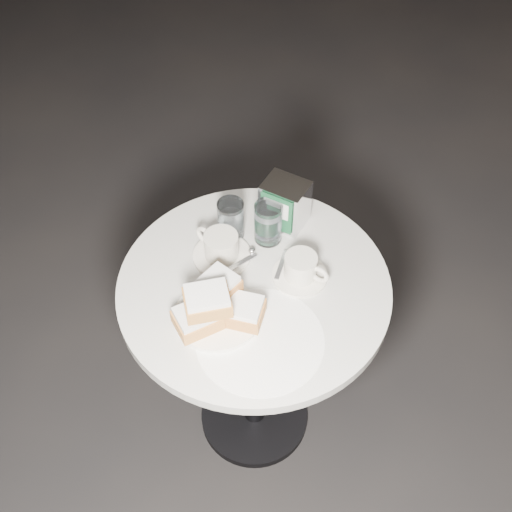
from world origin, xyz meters
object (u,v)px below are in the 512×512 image
Objects in this scene: cafe_table at (254,327)px; water_glass_right at (268,223)px; napkin_dispenser at (285,203)px; beignet_plate at (216,308)px; coffee_cup_right at (301,269)px; coffee_cup_left at (221,248)px; water_glass_left at (231,220)px.

cafe_table is 6.19× the size of water_glass_right.
cafe_table is at bearing -81.20° from napkin_dispenser.
beignet_plate is 0.25m from coffee_cup_right.
napkin_dispenser is (0.03, 0.07, 0.01)m from water_glass_right.
cafe_table is 5.50× the size of napkin_dispenser.
cafe_table is 0.26m from coffee_cup_left.
napkin_dispenser is at bearing 33.75° from water_glass_left.
beignet_plate is at bearing -113.72° from cafe_table.
water_glass_left reaches higher than coffee_cup_left.
cafe_table is 0.26m from coffee_cup_right.
coffee_cup_left is 1.67× the size of water_glass_right.
water_glass_right is (0.10, 0.10, 0.02)m from coffee_cup_left.
water_glass_left is at bearing 99.29° from beignet_plate.
water_glass_right is at bearing 91.58° from cafe_table.
water_glass_left is (-0.05, 0.28, 0.01)m from beignet_plate.
water_glass_right is at bearing 66.77° from coffee_cup_left.
beignet_plate is 1.58× the size of coffee_cup_right.
beignet_plate reaches higher than coffee_cup_left.
coffee_cup_right is 0.20m from napkin_dispenser.
beignet_plate is 0.20m from coffee_cup_left.
coffee_cup_right is (0.17, 0.18, -0.02)m from beignet_plate.
coffee_cup_right is 1.47× the size of water_glass_right.
water_glass_left is 0.10m from water_glass_right.
beignet_plate is at bearing -100.32° from water_glass_right.
napkin_dispenser is (0.13, 0.17, 0.03)m from coffee_cup_left.
water_glass_left is at bearing -173.01° from water_glass_right.
napkin_dispenser is at bearing 76.00° from coffee_cup_left.
coffee_cup_left is (-0.05, 0.20, -0.02)m from beignet_plate.
coffee_cup_left is 1.49× the size of napkin_dispenser.
beignet_plate is 0.37m from napkin_dispenser.
water_glass_left is (-0.21, 0.10, 0.02)m from coffee_cup_right.
water_glass_right reaches higher than water_glass_left.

